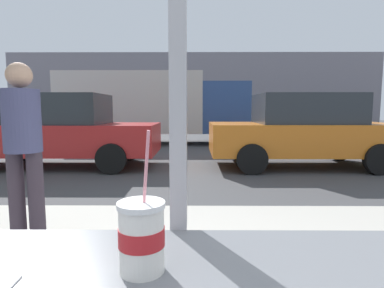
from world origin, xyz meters
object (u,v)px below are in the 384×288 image
object	(u,v)px
pedestrian	(23,142)
parked_car_orange	(302,130)
soda_cup_right	(142,236)
parked_car_red	(60,130)
box_truck	(153,105)

from	to	relation	value
pedestrian	parked_car_orange	bearing A→B (deg)	47.77
soda_cup_right	parked_car_red	bearing A→B (deg)	114.74
pedestrian	parked_car_red	bearing A→B (deg)	109.78
parked_car_orange	box_truck	bearing A→B (deg)	129.46
soda_cup_right	pedestrian	distance (m)	2.54
box_truck	pedestrian	bearing A→B (deg)	-89.45
parked_car_red	pedestrian	distance (m)	4.74
parked_car_red	box_truck	xyz separation A→B (m)	(1.51, 5.03, 0.66)
pedestrian	box_truck	bearing A→B (deg)	90.55
pedestrian	soda_cup_right	bearing A→B (deg)	-55.99
parked_car_red	pedestrian	xyz separation A→B (m)	(1.60, -4.46, 0.19)
parked_car_red	box_truck	distance (m)	5.29
soda_cup_right	box_truck	distance (m)	11.70
soda_cup_right	parked_car_red	world-z (taller)	parked_car_red
soda_cup_right	box_truck	xyz separation A→B (m)	(-1.51, 11.60, 0.45)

